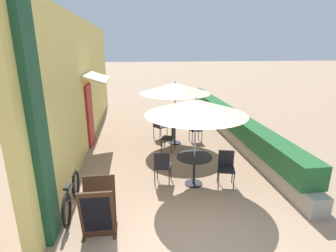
{
  "coord_description": "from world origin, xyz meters",
  "views": [
    {
      "loc": [
        -0.82,
        -3.62,
        3.3
      ],
      "look_at": [
        0.15,
        3.94,
        1.0
      ],
      "focal_mm": 28.0,
      "sensor_mm": 36.0,
      "label": 1
    }
  ],
  "objects_px": {
    "patio_table_near": "(194,163)",
    "cafe_chair_mid_back": "(170,136)",
    "cafe_chair_mid_left": "(195,127)",
    "bicycle_leaning": "(72,196)",
    "patio_table_mid": "(175,128)",
    "patio_umbrella_near": "(196,107)",
    "cafe_chair_near_left": "(162,165)",
    "menu_board": "(98,209)",
    "coffee_cup_near": "(194,153)",
    "cafe_chair_near_right": "(226,166)",
    "cafe_chair_mid_right": "(159,125)",
    "patio_umbrella_mid": "(175,88)",
    "coffee_cup_mid": "(178,122)"
  },
  "relations": [
    {
      "from": "patio_table_near",
      "to": "cafe_chair_mid_back",
      "type": "relative_size",
      "value": 1.0
    },
    {
      "from": "cafe_chair_mid_left",
      "to": "bicycle_leaning",
      "type": "bearing_deg",
      "value": 42.6
    },
    {
      "from": "patio_table_mid",
      "to": "cafe_chair_mid_back",
      "type": "bearing_deg",
      "value": -109.23
    },
    {
      "from": "patio_umbrella_near",
      "to": "cafe_chair_mid_back",
      "type": "xyz_separation_m",
      "value": [
        -0.29,
        2.22,
        -1.47
      ]
    },
    {
      "from": "cafe_chair_near_left",
      "to": "cafe_chair_mid_left",
      "type": "relative_size",
      "value": 1.0
    },
    {
      "from": "patio_table_near",
      "to": "menu_board",
      "type": "relative_size",
      "value": 0.86
    },
    {
      "from": "bicycle_leaning",
      "to": "patio_table_mid",
      "type": "bearing_deg",
      "value": 51.73
    },
    {
      "from": "coffee_cup_near",
      "to": "patio_table_mid",
      "type": "bearing_deg",
      "value": 90.95
    },
    {
      "from": "cafe_chair_near_left",
      "to": "cafe_chair_near_right",
      "type": "bearing_deg",
      "value": 5.62
    },
    {
      "from": "menu_board",
      "to": "patio_umbrella_near",
      "type": "bearing_deg",
      "value": 36.0
    },
    {
      "from": "patio_table_mid",
      "to": "cafe_chair_mid_back",
      "type": "height_order",
      "value": "cafe_chair_mid_back"
    },
    {
      "from": "cafe_chair_mid_right",
      "to": "bicycle_leaning",
      "type": "bearing_deg",
      "value": -62.52
    },
    {
      "from": "cafe_chair_mid_left",
      "to": "bicycle_leaning",
      "type": "xyz_separation_m",
      "value": [
        -3.51,
        -3.86,
        -0.18
      ]
    },
    {
      "from": "patio_table_near",
      "to": "patio_umbrella_mid",
      "type": "relative_size",
      "value": 0.37
    },
    {
      "from": "patio_umbrella_near",
      "to": "patio_umbrella_mid",
      "type": "xyz_separation_m",
      "value": [
        -0.03,
        2.95,
        0.0
      ]
    },
    {
      "from": "cafe_chair_near_left",
      "to": "cafe_chair_mid_right",
      "type": "distance_m",
      "value": 3.43
    },
    {
      "from": "cafe_chair_near_left",
      "to": "patio_table_near",
      "type": "bearing_deg",
      "value": 5.62
    },
    {
      "from": "coffee_cup_near",
      "to": "patio_umbrella_mid",
      "type": "distance_m",
      "value": 3.11
    },
    {
      "from": "cafe_chair_near_right",
      "to": "coffee_cup_near",
      "type": "height_order",
      "value": "cafe_chair_near_right"
    },
    {
      "from": "patio_table_near",
      "to": "cafe_chair_near_left",
      "type": "xyz_separation_m",
      "value": [
        -0.77,
        0.12,
        -0.06
      ]
    },
    {
      "from": "patio_table_near",
      "to": "coffee_cup_near",
      "type": "xyz_separation_m",
      "value": [
        0.02,
        0.08,
        0.22
      ]
    },
    {
      "from": "cafe_chair_near_left",
      "to": "cafe_chair_near_right",
      "type": "relative_size",
      "value": 1.0
    },
    {
      "from": "cafe_chair_near_right",
      "to": "patio_table_mid",
      "type": "height_order",
      "value": "cafe_chair_near_right"
    },
    {
      "from": "cafe_chair_mid_left",
      "to": "coffee_cup_mid",
      "type": "relative_size",
      "value": 9.67
    },
    {
      "from": "patio_table_near",
      "to": "cafe_chair_mid_right",
      "type": "distance_m",
      "value": 3.59
    },
    {
      "from": "cafe_chair_mid_back",
      "to": "coffee_cup_mid",
      "type": "bearing_deg",
      "value": -0.72
    },
    {
      "from": "cafe_chair_near_left",
      "to": "patio_table_mid",
      "type": "relative_size",
      "value": 1.0
    },
    {
      "from": "coffee_cup_near",
      "to": "patio_table_mid",
      "type": "distance_m",
      "value": 2.89
    },
    {
      "from": "bicycle_leaning",
      "to": "cafe_chair_near_right",
      "type": "bearing_deg",
      "value": 8.3
    },
    {
      "from": "patio_umbrella_near",
      "to": "cafe_chair_mid_back",
      "type": "bearing_deg",
      "value": 97.37
    },
    {
      "from": "cafe_chair_mid_right",
      "to": "bicycle_leaning",
      "type": "relative_size",
      "value": 0.53
    },
    {
      "from": "patio_table_near",
      "to": "menu_board",
      "type": "height_order",
      "value": "menu_board"
    },
    {
      "from": "cafe_chair_near_right",
      "to": "patio_umbrella_mid",
      "type": "bearing_deg",
      "value": -60.7
    },
    {
      "from": "patio_table_near",
      "to": "coffee_cup_near",
      "type": "relative_size",
      "value": 9.71
    },
    {
      "from": "cafe_chair_mid_right",
      "to": "coffee_cup_mid",
      "type": "xyz_separation_m",
      "value": [
        0.61,
        -0.58,
        0.28
      ]
    },
    {
      "from": "patio_umbrella_mid",
      "to": "cafe_chair_mid_back",
      "type": "relative_size",
      "value": 2.75
    },
    {
      "from": "patio_umbrella_mid",
      "to": "cafe_chair_mid_back",
      "type": "height_order",
      "value": "patio_umbrella_mid"
    },
    {
      "from": "patio_umbrella_near",
      "to": "patio_umbrella_mid",
      "type": "distance_m",
      "value": 2.95
    },
    {
      "from": "patio_umbrella_mid",
      "to": "cafe_chair_mid_back",
      "type": "distance_m",
      "value": 1.66
    },
    {
      "from": "cafe_chair_mid_right",
      "to": "coffee_cup_near",
      "type": "bearing_deg",
      "value": -26.01
    },
    {
      "from": "cafe_chair_mid_left",
      "to": "coffee_cup_mid",
      "type": "height_order",
      "value": "cafe_chair_mid_left"
    },
    {
      "from": "patio_table_near",
      "to": "cafe_chair_mid_right",
      "type": "height_order",
      "value": "cafe_chair_mid_right"
    },
    {
      "from": "cafe_chair_near_left",
      "to": "bicycle_leaning",
      "type": "height_order",
      "value": "cafe_chair_near_left"
    },
    {
      "from": "cafe_chair_mid_left",
      "to": "cafe_chair_near_left",
      "type": "bearing_deg",
      "value": 57.99
    },
    {
      "from": "patio_umbrella_near",
      "to": "cafe_chair_near_right",
      "type": "height_order",
      "value": "patio_umbrella_near"
    },
    {
      "from": "coffee_cup_near",
      "to": "patio_umbrella_mid",
      "type": "height_order",
      "value": "patio_umbrella_mid"
    },
    {
      "from": "coffee_cup_near",
      "to": "menu_board",
      "type": "relative_size",
      "value": 0.09
    },
    {
      "from": "cafe_chair_near_right",
      "to": "cafe_chair_mid_left",
      "type": "xyz_separation_m",
      "value": [
        -0.03,
        3.22,
        0.0
      ]
    },
    {
      "from": "patio_umbrella_near",
      "to": "coffee_cup_mid",
      "type": "bearing_deg",
      "value": 88.63
    },
    {
      "from": "bicycle_leaning",
      "to": "coffee_cup_near",
      "type": "bearing_deg",
      "value": 14.84
    }
  ]
}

